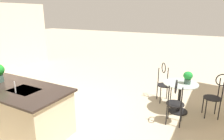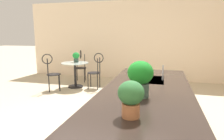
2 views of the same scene
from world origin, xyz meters
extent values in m
plane|color=beige|center=(0.00, 0.00, 0.00)|extent=(40.00, 40.00, 0.00)
cube|color=beige|center=(0.30, 0.85, 0.44)|extent=(2.70, 0.96, 0.88)
cube|color=#2D231E|center=(0.30, 0.85, 0.90)|extent=(2.80, 1.06, 0.04)
cube|color=#B2B5BA|center=(-0.25, 0.85, 0.91)|extent=(0.56, 0.40, 0.03)
cylinder|color=black|center=(-2.68, -1.50, 0.01)|extent=(0.44, 0.44, 0.03)
cylinder|color=black|center=(-2.68, -1.50, 0.38)|extent=(0.07, 0.07, 0.69)
cylinder|color=#B2C6C1|center=(-2.68, -1.50, 0.73)|extent=(0.80, 0.80, 0.01)
cylinder|color=black|center=(-2.40, -1.89, 0.23)|extent=(0.03, 0.03, 0.45)
cylinder|color=black|center=(-2.17, -1.74, 0.23)|extent=(0.03, 0.03, 0.45)
cylinder|color=black|center=(-2.24, -2.13, 0.23)|extent=(0.03, 0.03, 0.45)
cylinder|color=black|center=(-2.01, -1.97, 0.23)|extent=(0.03, 0.03, 0.45)
cylinder|color=black|center=(-2.21, -1.93, 0.46)|extent=(0.53, 0.53, 0.02)
cylinder|color=black|center=(-2.23, -2.13, 0.68)|extent=(0.03, 0.03, 0.45)
cylinder|color=black|center=(-2.01, -1.98, 0.68)|extent=(0.03, 0.03, 0.45)
torus|color=black|center=(-2.12, -2.06, 0.90)|extent=(0.18, 0.25, 0.28)
cylinder|color=black|center=(-3.28, -1.46, 0.23)|extent=(0.03, 0.03, 0.45)
cylinder|color=black|center=(-3.20, -1.73, 0.23)|extent=(0.03, 0.03, 0.45)
cylinder|color=black|center=(-3.55, -1.54, 0.23)|extent=(0.03, 0.03, 0.45)
cylinder|color=black|center=(-3.47, -1.81, 0.23)|extent=(0.03, 0.03, 0.45)
cylinder|color=black|center=(-3.37, -1.63, 0.46)|extent=(0.47, 0.47, 0.02)
cylinder|color=black|center=(-3.55, -1.55, 0.68)|extent=(0.03, 0.03, 0.45)
cylinder|color=black|center=(-3.48, -1.80, 0.68)|extent=(0.03, 0.03, 0.45)
torus|color=black|center=(-3.52, -1.67, 0.90)|extent=(0.28, 0.10, 0.28)
cylinder|color=black|center=(-2.55, -1.04, 0.23)|extent=(0.03, 0.03, 0.45)
cylinder|color=black|center=(-2.83, -1.07, 0.23)|extent=(0.03, 0.03, 0.45)
cylinder|color=black|center=(-2.57, -0.77, 0.23)|extent=(0.03, 0.03, 0.45)
cylinder|color=black|center=(-2.85, -0.79, 0.23)|extent=(0.03, 0.03, 0.45)
cylinder|color=black|center=(-2.70, -0.92, 0.46)|extent=(0.41, 0.41, 0.02)
cylinder|color=black|center=(-2.59, -0.76, 0.68)|extent=(0.03, 0.03, 0.45)
cylinder|color=black|center=(-2.84, -0.78, 0.68)|extent=(0.03, 0.03, 0.45)
torus|color=black|center=(-2.72, -0.77, 0.90)|extent=(0.05, 0.29, 0.28)
cylinder|color=#B2B5BA|center=(-0.25, 1.03, 1.03)|extent=(0.02, 0.02, 0.22)
cylinder|color=#385147|center=(-2.82, -1.52, 0.80)|extent=(0.14, 0.14, 0.11)
ellipsoid|color=#1F8F37|center=(-2.82, -1.52, 0.94)|extent=(0.21, 0.21, 0.19)
camera|label=1|loc=(-3.40, 3.11, 2.32)|focal=31.94mm
camera|label=2|loc=(2.65, 1.03, 1.58)|focal=31.81mm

